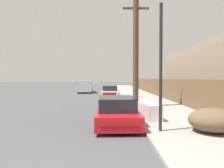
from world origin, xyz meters
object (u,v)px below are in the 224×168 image
at_px(utility_pole, 136,51).
at_px(pedestrian, 137,89).
at_px(street_lamp, 161,54).
at_px(parked_sports_car_red, 116,111).
at_px(car_parked_mid, 110,92).
at_px(pickup_truck, 85,87).
at_px(discarded_fridge, 149,111).
at_px(brush_pile, 214,120).

relative_size(utility_pole, pedestrian, 4.34).
bearing_deg(street_lamp, parked_sports_car_red, 133.28).
bearing_deg(car_parked_mid, utility_pole, -75.25).
relative_size(pickup_truck, utility_pole, 0.74).
height_order(car_parked_mid, pedestrian, pedestrian).
xyz_separation_m(discarded_fridge, pickup_truck, (-5.60, 19.49, 0.38)).
xyz_separation_m(discarded_fridge, brush_pile, (1.87, -2.46, 0.06)).
distance_m(street_lamp, pedestrian, 13.70).
distance_m(car_parked_mid, pickup_truck, 8.46).
bearing_deg(pedestrian, utility_pole, -98.37).
bearing_deg(pickup_truck, utility_pole, 106.68).
bearing_deg(pickup_truck, brush_pile, 106.08).
bearing_deg(parked_sports_car_red, pickup_truck, 99.88).
xyz_separation_m(car_parked_mid, street_lamp, (1.87, -14.16, 2.38)).
distance_m(pickup_truck, pedestrian, 10.50).
relative_size(parked_sports_car_red, utility_pole, 0.61).
bearing_deg(parked_sports_car_red, car_parked_mid, 89.96).
bearing_deg(street_lamp, pickup_truck, 104.34).
xyz_separation_m(parked_sports_car_red, pickup_truck, (-3.97, 20.07, 0.31)).
height_order(parked_sports_car_red, utility_pole, utility_pole).
bearing_deg(car_parked_mid, pickup_truck, 118.14).
height_order(pickup_truck, brush_pile, pickup_truck).
xyz_separation_m(street_lamp, brush_pile, (1.90, -0.18, -2.43)).
height_order(parked_sports_car_red, pickup_truck, pickup_truck).
xyz_separation_m(parked_sports_car_red, pedestrian, (2.52, 11.83, 0.44)).
bearing_deg(pickup_truck, parked_sports_car_red, 98.48).
bearing_deg(pedestrian, car_parked_mid, 167.08).
bearing_deg(brush_pile, pedestrian, 94.06).
relative_size(parked_sports_car_red, street_lamp, 0.91).
relative_size(discarded_fridge, utility_pole, 0.24).
bearing_deg(discarded_fridge, street_lamp, -99.39).
distance_m(parked_sports_car_red, utility_pole, 5.91).
bearing_deg(utility_pole, car_parked_mid, 102.52).
relative_size(utility_pole, street_lamp, 1.51).
height_order(parked_sports_car_red, street_lamp, street_lamp).
distance_m(car_parked_mid, pedestrian, 2.90).
bearing_deg(car_parked_mid, parked_sports_car_red, -86.50).
bearing_deg(brush_pile, parked_sports_car_red, 151.77).
xyz_separation_m(discarded_fridge, parked_sports_car_red, (-1.63, -0.58, 0.07)).
bearing_deg(discarded_fridge, parked_sports_car_red, -168.77).
xyz_separation_m(parked_sports_car_red, utility_pole, (1.46, 4.63, 3.37)).
xyz_separation_m(utility_pole, street_lamp, (0.13, -6.32, -0.94)).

